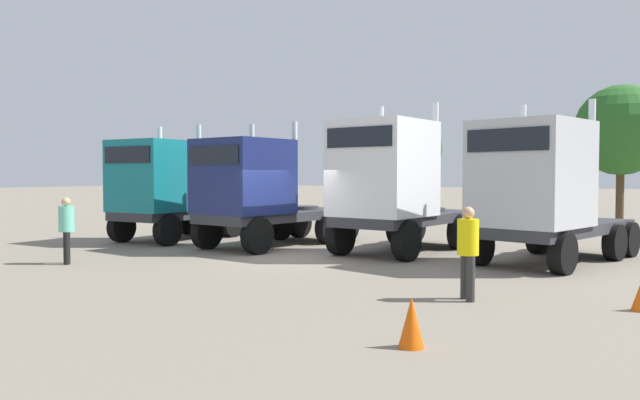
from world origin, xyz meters
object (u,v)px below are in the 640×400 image
at_px(semi_truck_white, 392,184).
at_px(visitor_with_camera, 66,225).
at_px(visitor_in_hivis, 468,246).
at_px(semi_truck_silver, 539,190).
at_px(traffic_cone_mid, 411,322).
at_px(semi_truck_navy, 257,191).
at_px(semi_truck_teal, 166,189).

height_order(semi_truck_white, visitor_with_camera, semi_truck_white).
height_order(visitor_in_hivis, visitor_with_camera, visitor_with_camera).
bearing_deg(semi_truck_white, semi_truck_silver, 94.57).
bearing_deg(semi_truck_silver, semi_truck_white, -77.96).
bearing_deg(visitor_with_camera, traffic_cone_mid, -64.26).
distance_m(semi_truck_navy, visitor_with_camera, 5.95).
xyz_separation_m(semi_truck_teal, traffic_cone_mid, (12.96, -8.01, -1.50)).
xyz_separation_m(semi_truck_navy, visitor_in_hivis, (8.51, -4.53, -0.82)).
height_order(semi_truck_silver, traffic_cone_mid, semi_truck_silver).
xyz_separation_m(semi_truck_teal, semi_truck_white, (8.40, 0.96, 0.22)).
bearing_deg(semi_truck_teal, semi_truck_silver, 92.74).
bearing_deg(semi_truck_navy, traffic_cone_mid, 53.49).
height_order(visitor_with_camera, traffic_cone_mid, visitor_with_camera).
height_order(semi_truck_teal, visitor_with_camera, semi_truck_teal).
distance_m(semi_truck_teal, semi_truck_white, 8.46).
distance_m(semi_truck_silver, traffic_cone_mid, 9.08).
bearing_deg(visitor_with_camera, semi_truck_white, -6.20).
height_order(semi_truck_navy, visitor_with_camera, semi_truck_navy).
xyz_separation_m(semi_truck_teal, semi_truck_navy, (4.04, 0.06, -0.01)).
xyz_separation_m(semi_truck_teal, visitor_in_hivis, (12.55, -4.48, -0.83)).
distance_m(semi_truck_white, semi_truck_silver, 4.23).
bearing_deg(semi_truck_navy, semi_truck_white, 107.32).
bearing_deg(semi_truck_navy, visitor_in_hivis, 67.58).
bearing_deg(visitor_in_hivis, visitor_with_camera, 144.13).
bearing_deg(visitor_with_camera, semi_truck_teal, 58.75).
bearing_deg(semi_truck_silver, visitor_in_hivis, 11.77).
bearing_deg(semi_truck_white, semi_truck_teal, -78.41).
relative_size(semi_truck_white, traffic_cone_mid, 8.52).
relative_size(semi_truck_navy, visitor_in_hivis, 3.46).
distance_m(semi_truck_white, visitor_with_camera, 9.14).
xyz_separation_m(semi_truck_silver, visitor_with_camera, (-10.65, -6.38, -0.94)).
xyz_separation_m(semi_truck_navy, semi_truck_silver, (8.58, 0.86, 0.12)).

